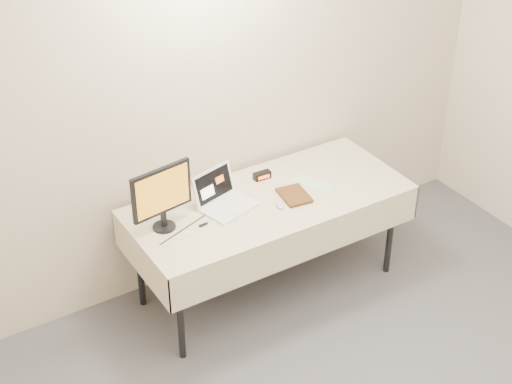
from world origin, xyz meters
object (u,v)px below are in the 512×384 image
monitor (162,194)px  laptop (223,198)px  table (269,206)px  book (283,185)px

monitor → laptop: bearing=-4.9°
table → book: 0.20m
laptop → monitor: bearing=168.4°
table → monitor: monitor is taller
table → monitor: bearing=175.2°
monitor → book: bearing=-17.2°
table → laptop: 0.33m
table → book: (0.06, -0.06, 0.18)m
laptop → book: 0.39m
monitor → book: 0.81m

